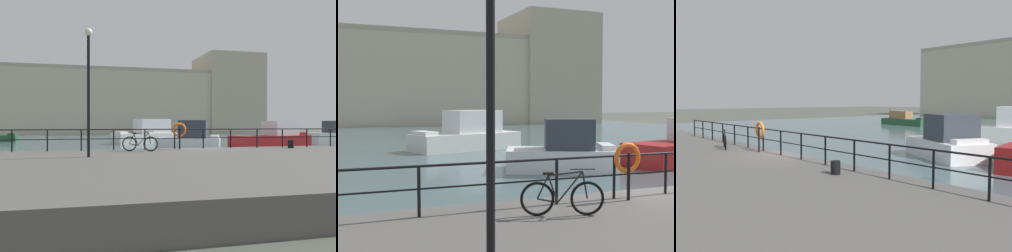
% 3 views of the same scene
% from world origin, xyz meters
% --- Properties ---
extents(ground_plane, '(240.00, 240.00, 0.00)m').
position_xyz_m(ground_plane, '(0.00, 0.00, 0.00)').
color(ground_plane, '#4C5147').
extents(water_basin, '(80.00, 60.00, 0.01)m').
position_xyz_m(water_basin, '(0.00, 30.20, 0.01)').
color(water_basin, '#476066').
rests_on(water_basin, ground_plane).
extents(harbor_building, '(67.23, 13.90, 17.76)m').
position_xyz_m(harbor_building, '(6.11, 58.01, 6.99)').
color(harbor_building, '#C1B79E').
rests_on(harbor_building, ground_plane).
extents(moored_cabin_cruiser, '(8.18, 4.91, 2.70)m').
position_xyz_m(moored_cabin_cruiser, '(1.22, 19.59, 1.05)').
color(moored_cabin_cruiser, white).
rests_on(moored_cabin_cruiser, water_basin).
extents(moored_small_launch, '(5.67, 4.47, 2.46)m').
position_xyz_m(moored_small_launch, '(2.51, 8.52, 0.94)').
color(moored_small_launch, white).
rests_on(moored_small_launch, water_basin).
extents(quay_railing, '(22.54, 0.07, 1.08)m').
position_xyz_m(quay_railing, '(0.29, -0.75, 1.58)').
color(quay_railing, black).
rests_on(quay_railing, quay_promenade).
extents(parked_bicycle, '(1.69, 0.63, 0.98)m').
position_xyz_m(parked_bicycle, '(-3.35, -1.78, 1.23)').
color(parked_bicycle, black).
rests_on(parked_bicycle, quay_promenade).
extents(life_ring_stand, '(0.75, 0.16, 1.40)m').
position_xyz_m(life_ring_stand, '(-1.12, -1.01, 1.81)').
color(life_ring_stand, black).
rests_on(life_ring_stand, quay_promenade).
extents(quay_lamp_post, '(0.32, 0.32, 5.19)m').
position_xyz_m(quay_lamp_post, '(-5.85, -4.30, 4.10)').
color(quay_lamp_post, black).
rests_on(quay_lamp_post, quay_promenade).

